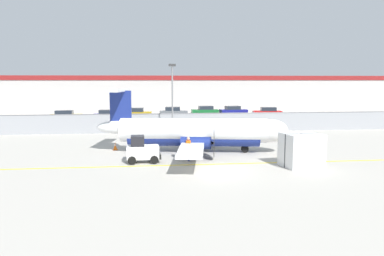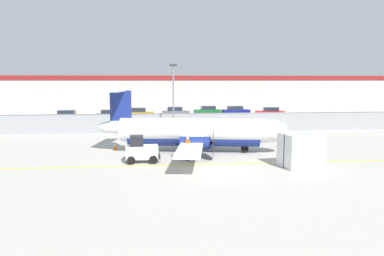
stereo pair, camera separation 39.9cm
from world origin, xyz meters
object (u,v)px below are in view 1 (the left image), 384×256
at_px(parked_car_0, 65,116).
at_px(parked_car_4, 205,111).
at_px(commuter_airplane, 197,132).
at_px(parked_car_6, 267,112).
at_px(traffic_cone_far_left, 188,148).
at_px(ground_crew_worker, 188,147).
at_px(traffic_cone_near_right, 115,146).
at_px(baggage_tug, 142,150).
at_px(parked_car_2, 137,113).
at_px(parked_car_1, 109,116).
at_px(apron_light_pole, 172,94).
at_px(parked_car_3, 174,112).
at_px(parked_car_5, 233,111).
at_px(traffic_cone_near_left, 281,152).
at_px(cargo_container, 301,150).

relative_size(parked_car_0, parked_car_4, 1.00).
distance_m(commuter_airplane, parked_car_6, 28.79).
relative_size(traffic_cone_far_left, parked_car_0, 0.15).
bearing_deg(ground_crew_worker, traffic_cone_near_right, -62.01).
xyz_separation_m(baggage_tug, ground_crew_worker, (3.24, 0.23, 0.10)).
xyz_separation_m(traffic_cone_far_left, parked_car_2, (-4.96, 25.61, 0.58)).
relative_size(traffic_cone_near_right, parked_car_4, 0.15).
xyz_separation_m(parked_car_0, parked_car_1, (5.67, 0.15, 0.00)).
height_order(traffic_cone_near_right, apron_light_pole, apron_light_pole).
bearing_deg(parked_car_4, parked_car_0, 16.71).
bearing_deg(commuter_airplane, baggage_tug, -132.48).
xyz_separation_m(parked_car_3, parked_car_6, (13.96, -1.95, 0.00)).
bearing_deg(parked_car_4, parked_car_6, 156.53).
height_order(parked_car_2, parked_car_4, same).
height_order(ground_crew_worker, traffic_cone_far_left, ground_crew_worker).
bearing_deg(parked_car_5, parked_car_3, -177.83).
xyz_separation_m(commuter_airplane, parked_car_5, (9.29, 28.38, -0.71)).
bearing_deg(ground_crew_worker, traffic_cone_near_left, 165.57).
relative_size(baggage_tug, traffic_cone_near_left, 3.72).
distance_m(cargo_container, parked_car_2, 33.65).
xyz_separation_m(ground_crew_worker, parked_car_0, (-13.97, 25.57, -0.06)).
height_order(traffic_cone_near_left, parked_car_4, parked_car_4).
distance_m(parked_car_6, apron_light_pole, 22.89).
bearing_deg(commuter_airplane, ground_crew_worker, -98.39).
xyz_separation_m(parked_car_4, parked_car_6, (8.92, -3.65, 0.00)).
distance_m(parked_car_2, parked_car_4, 10.94).
height_order(parked_car_1, parked_car_6, same).
distance_m(ground_crew_worker, parked_car_5, 33.11).
bearing_deg(traffic_cone_near_left, parked_car_4, 92.25).
height_order(commuter_airplane, parked_car_1, commuter_airplane).
bearing_deg(ground_crew_worker, parked_car_6, -138.96).
xyz_separation_m(ground_crew_worker, parked_car_2, (-4.62, 28.90, -0.06)).
bearing_deg(parked_car_1, traffic_cone_far_left, -68.02).
xyz_separation_m(parked_car_1, parked_car_2, (3.68, 3.18, 0.00)).
xyz_separation_m(traffic_cone_far_left, parked_car_1, (-8.64, 22.44, 0.58)).
xyz_separation_m(traffic_cone_near_left, traffic_cone_near_right, (-12.61, 3.86, 0.00)).
distance_m(cargo_container, parked_car_1, 32.29).
relative_size(ground_crew_worker, traffic_cone_far_left, 2.66).
distance_m(traffic_cone_near_left, parked_car_6, 28.54).
relative_size(parked_car_2, parked_car_5, 0.99).
distance_m(traffic_cone_near_left, parked_car_4, 31.16).
distance_m(traffic_cone_near_left, parked_car_0, 32.47).
xyz_separation_m(traffic_cone_near_left, parked_car_5, (3.19, 30.60, 0.58)).
height_order(baggage_tug, ground_crew_worker, baggage_tug).
bearing_deg(parked_car_6, ground_crew_worker, 70.21).
distance_m(baggage_tug, traffic_cone_far_left, 5.05).
bearing_deg(commuter_airplane, parked_car_5, 81.19).
bearing_deg(parked_car_5, parked_car_1, -167.75).
relative_size(commuter_airplane, traffic_cone_far_left, 25.07).
distance_m(commuter_airplane, traffic_cone_near_left, 6.62).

